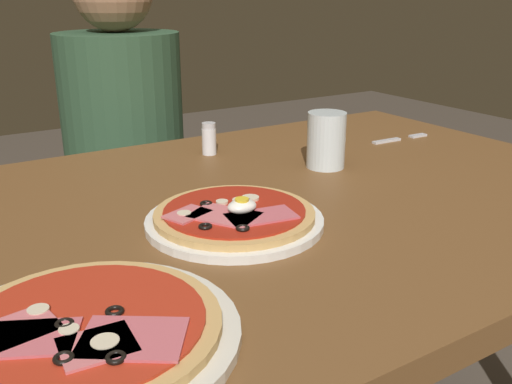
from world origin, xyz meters
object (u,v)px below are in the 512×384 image
(water_glass_near, at_px, (326,144))
(fork, at_px, (396,139))
(pizza_across_left, at_px, (85,332))
(dining_table, at_px, (288,253))
(diner_person, at_px, (128,187))
(salt_shaker, at_px, (210,139))
(pizza_foreground, at_px, (235,217))

(water_glass_near, relative_size, fork, 0.68)
(pizza_across_left, height_order, fork, pizza_across_left)
(water_glass_near, height_order, fork, water_glass_near)
(dining_table, relative_size, fork, 7.79)
(fork, bearing_deg, diner_person, 128.66)
(dining_table, height_order, salt_shaker, salt_shaker)
(salt_shaker, bearing_deg, pizza_foreground, -112.60)
(pizza_across_left, bearing_deg, fork, 26.14)
(dining_table, distance_m, salt_shaker, 0.32)
(dining_table, bearing_deg, pizza_foreground, -154.71)
(fork, xyz_separation_m, diner_person, (-0.45, 0.56, -0.20))
(pizza_foreground, relative_size, fork, 1.66)
(pizza_across_left, xyz_separation_m, water_glass_near, (0.57, 0.33, 0.03))
(dining_table, distance_m, water_glass_near, 0.23)
(pizza_foreground, height_order, water_glass_near, water_glass_near)
(fork, distance_m, salt_shaker, 0.43)
(pizza_foreground, distance_m, pizza_across_left, 0.32)
(pizza_foreground, relative_size, pizza_across_left, 0.86)
(salt_shaker, height_order, diner_person, diner_person)
(pizza_foreground, bearing_deg, dining_table, 25.29)
(pizza_across_left, distance_m, fork, 0.93)
(dining_table, bearing_deg, diner_person, 92.60)
(dining_table, xyz_separation_m, diner_person, (-0.03, 0.72, -0.08))
(pizza_foreground, xyz_separation_m, pizza_across_left, (-0.27, -0.18, -0.00))
(pizza_foreground, bearing_deg, salt_shaker, 67.40)
(pizza_foreground, xyz_separation_m, fork, (0.56, 0.23, -0.01))
(salt_shaker, relative_size, diner_person, 0.06)
(water_glass_near, bearing_deg, fork, 15.72)
(pizza_foreground, bearing_deg, water_glass_near, 28.00)
(pizza_foreground, distance_m, salt_shaker, 0.39)
(dining_table, distance_m, diner_person, 0.73)
(dining_table, relative_size, diner_person, 1.04)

